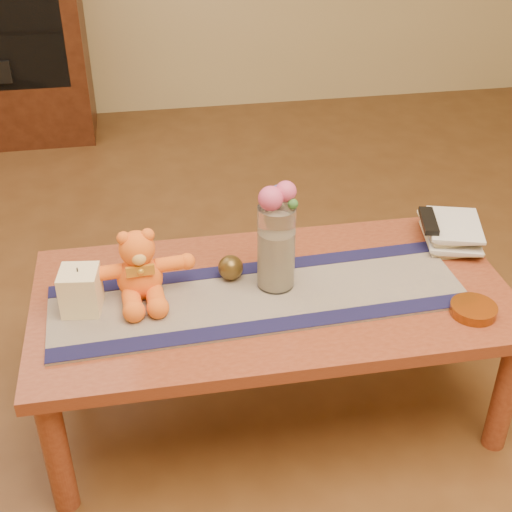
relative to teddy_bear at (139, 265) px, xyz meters
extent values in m
plane|color=#513017|center=(0.38, -0.05, -0.56)|extent=(5.50, 5.50, 0.00)
cube|color=maroon|center=(0.38, -0.05, -0.13)|extent=(1.40, 0.70, 0.04)
cylinder|color=maroon|center=(-0.26, -0.34, -0.35)|extent=(0.07, 0.07, 0.41)
cylinder|color=maroon|center=(1.02, -0.34, -0.35)|extent=(0.07, 0.07, 0.41)
cylinder|color=maroon|center=(-0.26, 0.24, -0.35)|extent=(0.07, 0.07, 0.41)
cylinder|color=maroon|center=(1.02, 0.24, -0.35)|extent=(0.07, 0.07, 0.41)
cube|color=#221A4A|center=(0.34, -0.07, -0.11)|extent=(1.21, 0.40, 0.01)
cube|color=#14133A|center=(0.34, -0.21, -0.10)|extent=(1.20, 0.11, 0.00)
cube|color=#14133A|center=(0.33, 0.08, -0.10)|extent=(1.20, 0.11, 0.00)
cube|color=#FCEABA|center=(-0.16, -0.04, -0.04)|extent=(0.12, 0.12, 0.13)
cylinder|color=black|center=(-0.16, -0.04, 0.03)|extent=(0.00, 0.00, 0.01)
cylinder|color=silver|center=(0.39, -0.02, 0.03)|extent=(0.11, 0.11, 0.26)
cylinder|color=beige|center=(0.39, -0.02, -0.01)|extent=(0.09, 0.09, 0.18)
sphere|color=#CD4878|center=(0.37, -0.03, 0.19)|extent=(0.07, 0.07, 0.07)
sphere|color=#CD4878|center=(0.42, -0.02, 0.20)|extent=(0.06, 0.06, 0.06)
sphere|color=#4D4AA0|center=(0.40, 0.01, 0.19)|extent=(0.04, 0.04, 0.04)
sphere|color=#4D4AA0|center=(0.36, 0.00, 0.18)|extent=(0.04, 0.04, 0.04)
sphere|color=#33662D|center=(0.43, -0.04, 0.18)|extent=(0.03, 0.03, 0.03)
sphere|color=#523E1B|center=(0.27, 0.03, -0.06)|extent=(0.09, 0.09, 0.08)
imported|color=beige|center=(0.93, 0.14, -0.10)|extent=(0.20, 0.25, 0.02)
imported|color=beige|center=(0.93, 0.14, -0.08)|extent=(0.23, 0.26, 0.02)
imported|color=beige|center=(0.92, 0.15, -0.06)|extent=(0.19, 0.24, 0.02)
imported|color=beige|center=(0.93, 0.14, -0.04)|extent=(0.22, 0.26, 0.02)
cube|color=black|center=(0.93, 0.13, -0.02)|extent=(0.08, 0.17, 0.02)
cylinder|color=#BF5914|center=(0.92, -0.25, -0.10)|extent=(0.14, 0.14, 0.03)
camera|label=1|loc=(0.04, -1.69, 1.09)|focal=49.06mm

